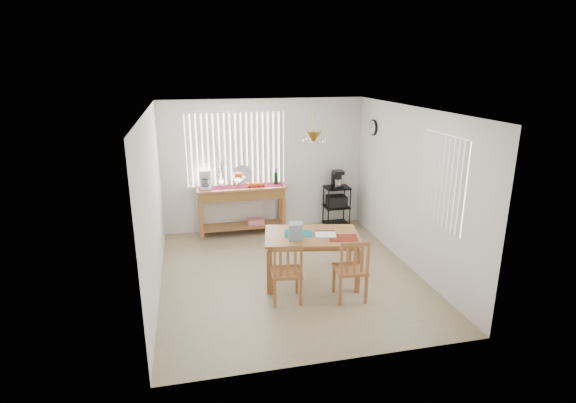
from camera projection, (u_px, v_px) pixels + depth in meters
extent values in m
cube|color=tan|center=(290.00, 275.00, 7.18)|extent=(4.00, 4.50, 0.01)
cube|color=white|center=(264.00, 165.00, 8.94)|extent=(4.00, 0.10, 2.60)
cube|color=white|center=(339.00, 257.00, 4.66)|extent=(4.00, 0.10, 2.60)
cube|color=white|center=(149.00, 206.00, 6.37)|extent=(0.10, 4.50, 2.60)
cube|color=white|center=(413.00, 189.00, 7.23)|extent=(0.10, 4.50, 2.60)
cube|color=white|center=(290.00, 106.00, 6.40)|extent=(4.00, 4.50, 0.10)
cube|color=white|center=(236.00, 149.00, 8.67)|extent=(1.90, 0.01, 1.40)
cube|color=white|center=(189.00, 151.00, 8.47)|extent=(0.07, 0.03, 1.40)
cube|color=white|center=(194.00, 151.00, 8.50)|extent=(0.07, 0.03, 1.40)
cube|color=white|center=(200.00, 151.00, 8.52)|extent=(0.07, 0.03, 1.40)
cube|color=white|center=(205.00, 150.00, 8.54)|extent=(0.07, 0.03, 1.40)
cube|color=white|center=(211.00, 150.00, 8.56)|extent=(0.07, 0.03, 1.40)
cube|color=white|center=(217.00, 150.00, 8.59)|extent=(0.07, 0.03, 1.40)
cube|color=white|center=(222.00, 150.00, 8.61)|extent=(0.07, 0.03, 1.40)
cube|color=white|center=(228.00, 149.00, 8.63)|extent=(0.07, 0.03, 1.40)
cube|color=white|center=(233.00, 149.00, 8.65)|extent=(0.07, 0.03, 1.40)
cube|color=white|center=(239.00, 149.00, 8.68)|extent=(0.07, 0.03, 1.40)
cube|color=white|center=(244.00, 149.00, 8.70)|extent=(0.07, 0.03, 1.40)
cube|color=white|center=(249.00, 149.00, 8.72)|extent=(0.07, 0.03, 1.40)
cube|color=white|center=(255.00, 148.00, 8.74)|extent=(0.07, 0.03, 1.40)
cube|color=white|center=(260.00, 148.00, 8.77)|extent=(0.07, 0.03, 1.40)
cube|color=white|center=(266.00, 148.00, 8.79)|extent=(0.07, 0.03, 1.40)
cube|color=white|center=(271.00, 148.00, 8.81)|extent=(0.07, 0.03, 1.40)
cube|color=white|center=(276.00, 148.00, 8.83)|extent=(0.07, 0.03, 1.40)
cube|color=white|center=(281.00, 147.00, 8.86)|extent=(0.07, 0.03, 1.40)
cube|color=white|center=(237.00, 186.00, 8.86)|extent=(1.98, 0.06, 0.06)
cube|color=white|center=(235.00, 111.00, 8.44)|extent=(1.98, 0.06, 0.06)
cube|color=white|center=(443.00, 181.00, 6.28)|extent=(0.01, 1.10, 1.30)
cube|color=white|center=(463.00, 191.00, 5.82)|extent=(0.03, 0.07, 1.30)
cube|color=white|center=(458.00, 188.00, 5.92)|extent=(0.03, 0.07, 1.30)
cube|color=white|center=(453.00, 186.00, 6.02)|extent=(0.03, 0.07, 1.30)
cube|color=white|center=(449.00, 184.00, 6.12)|extent=(0.03, 0.07, 1.30)
cube|color=white|center=(444.00, 182.00, 6.23)|extent=(0.03, 0.07, 1.30)
cube|color=white|center=(440.00, 180.00, 6.33)|extent=(0.03, 0.07, 1.30)
cube|color=white|center=(436.00, 179.00, 6.43)|extent=(0.03, 0.07, 1.30)
cube|color=white|center=(432.00, 177.00, 6.54)|extent=(0.03, 0.07, 1.30)
cube|color=white|center=(428.00, 175.00, 6.64)|extent=(0.03, 0.07, 1.30)
cube|color=white|center=(424.00, 173.00, 6.74)|extent=(0.03, 0.07, 1.30)
cylinder|color=black|center=(373.00, 128.00, 8.44)|extent=(0.04, 0.30, 0.30)
cylinder|color=white|center=(372.00, 128.00, 8.43)|extent=(0.01, 0.25, 0.25)
cylinder|color=olive|center=(314.00, 123.00, 6.28)|extent=(0.01, 0.01, 0.34)
cone|color=olive|center=(314.00, 136.00, 6.34)|extent=(0.24, 0.24, 0.14)
sphere|color=white|center=(324.00, 140.00, 6.39)|extent=(0.05, 0.05, 0.05)
sphere|color=white|center=(316.00, 138.00, 6.50)|extent=(0.05, 0.05, 0.05)
sphere|color=white|center=(305.00, 139.00, 6.47)|extent=(0.05, 0.05, 0.05)
sphere|color=white|center=(303.00, 141.00, 6.32)|extent=(0.05, 0.05, 0.05)
sphere|color=white|center=(311.00, 142.00, 6.21)|extent=(0.05, 0.05, 0.05)
sphere|color=white|center=(322.00, 142.00, 6.24)|extent=(0.05, 0.05, 0.05)
cube|color=#A86939|center=(241.00, 188.00, 8.66)|extent=(1.70, 0.48, 0.04)
cube|color=olive|center=(242.00, 194.00, 8.69)|extent=(1.64, 0.44, 0.17)
cube|color=#A86939|center=(201.00, 222.00, 8.48)|extent=(0.06, 0.06, 0.74)
cube|color=#A86939|center=(284.00, 216.00, 8.82)|extent=(0.06, 0.06, 0.74)
cube|color=#A86939|center=(201.00, 216.00, 8.83)|extent=(0.06, 0.06, 0.74)
cube|color=#A86939|center=(280.00, 210.00, 9.17)|extent=(0.06, 0.06, 0.74)
cube|color=#A86939|center=(243.00, 226.00, 8.88)|extent=(1.58, 0.42, 0.03)
cube|color=red|center=(256.00, 221.00, 8.92)|extent=(0.32, 0.23, 0.11)
cube|color=maroon|center=(241.00, 187.00, 8.65)|extent=(1.62, 0.26, 0.01)
cube|color=white|center=(205.00, 187.00, 8.50)|extent=(0.21, 0.26, 0.05)
cube|color=white|center=(205.00, 180.00, 8.54)|extent=(0.21, 0.09, 0.32)
cube|color=white|center=(205.00, 172.00, 8.39)|extent=(0.21, 0.23, 0.07)
cylinder|color=white|center=(205.00, 183.00, 8.44)|extent=(0.14, 0.14, 0.14)
cylinder|color=white|center=(239.00, 185.00, 8.60)|extent=(0.05, 0.05, 0.11)
cone|color=white|center=(238.00, 179.00, 8.57)|extent=(0.28, 0.28, 0.10)
sphere|color=red|center=(241.00, 175.00, 8.56)|extent=(0.09, 0.09, 0.09)
sphere|color=red|center=(239.00, 174.00, 8.60)|extent=(0.09, 0.09, 0.09)
sphere|color=red|center=(236.00, 175.00, 8.57)|extent=(0.09, 0.09, 0.09)
sphere|color=red|center=(236.00, 175.00, 8.51)|extent=(0.09, 0.09, 0.09)
sphere|color=red|center=(239.00, 175.00, 8.50)|extent=(0.09, 0.09, 0.09)
sphere|color=#E2400B|center=(250.00, 185.00, 8.59)|extent=(0.09, 0.09, 0.09)
sphere|color=#E2400B|center=(254.00, 185.00, 8.61)|extent=(0.09, 0.09, 0.09)
sphere|color=#E2400B|center=(258.00, 185.00, 8.63)|extent=(0.09, 0.09, 0.09)
sphere|color=#E2400B|center=(263.00, 185.00, 8.64)|extent=(0.09, 0.09, 0.09)
cylinder|color=silver|center=(242.00, 175.00, 8.79)|extent=(0.38, 0.10, 0.38)
cylinder|color=white|center=(221.00, 183.00, 8.60)|extent=(0.09, 0.09, 0.15)
cylinder|color=#4C3823|center=(221.00, 167.00, 8.51)|extent=(0.09, 0.04, 0.47)
cylinder|color=#4C3823|center=(221.00, 166.00, 8.50)|extent=(0.15, 0.06, 0.51)
cylinder|color=#4C3823|center=(221.00, 169.00, 8.51)|extent=(0.19, 0.08, 0.39)
cylinder|color=#4C3823|center=(221.00, 165.00, 8.49)|extent=(0.06, 0.03, 0.58)
cylinder|color=#4C3823|center=(221.00, 169.00, 8.52)|extent=(0.23, 0.11, 0.33)
cylinder|color=black|center=(276.00, 178.00, 8.81)|extent=(0.08, 0.08, 0.25)
cylinder|color=black|center=(276.00, 170.00, 8.76)|extent=(0.03, 0.03, 0.09)
cylinder|color=black|center=(328.00, 210.00, 8.99)|extent=(0.02, 0.02, 0.84)
cylinder|color=black|center=(350.00, 209.00, 9.09)|extent=(0.02, 0.02, 0.84)
cylinder|color=black|center=(323.00, 205.00, 9.33)|extent=(0.02, 0.02, 0.84)
cylinder|color=black|center=(344.00, 203.00, 9.42)|extent=(0.02, 0.02, 0.84)
cube|color=black|center=(337.00, 188.00, 9.09)|extent=(0.50, 0.40, 0.03)
cube|color=black|center=(336.00, 207.00, 9.21)|extent=(0.50, 0.40, 0.02)
cube|color=black|center=(336.00, 223.00, 9.31)|extent=(0.50, 0.40, 0.02)
cube|color=black|center=(337.00, 201.00, 9.17)|extent=(0.38, 0.30, 0.22)
cube|color=black|center=(337.00, 186.00, 9.06)|extent=(0.20, 0.24, 0.05)
cube|color=black|center=(336.00, 179.00, 9.10)|extent=(0.20, 0.08, 0.30)
cube|color=black|center=(338.00, 172.00, 8.97)|extent=(0.20, 0.22, 0.07)
cylinder|color=silver|center=(338.00, 182.00, 9.02)|extent=(0.13, 0.13, 0.13)
cube|color=#A86939|center=(312.00, 236.00, 6.78)|extent=(1.56, 1.16, 0.04)
cube|color=olive|center=(312.00, 239.00, 6.79)|extent=(1.44, 1.05, 0.06)
cube|color=#A86939|center=(269.00, 273.00, 6.51)|extent=(0.08, 0.08, 0.65)
cube|color=#A86939|center=(358.00, 271.00, 6.54)|extent=(0.08, 0.08, 0.65)
cube|color=#A86939|center=(270.00, 251.00, 7.26)|extent=(0.08, 0.08, 0.65)
cube|color=#A86939|center=(349.00, 250.00, 7.29)|extent=(0.08, 0.08, 0.65)
cube|color=#136E6D|center=(298.00, 233.00, 6.81)|extent=(0.47, 0.38, 0.01)
cube|color=maroon|center=(343.00, 238.00, 6.64)|extent=(0.47, 0.38, 0.01)
cube|color=white|center=(326.00, 235.00, 6.73)|extent=(0.34, 0.30, 0.03)
cube|color=black|center=(325.00, 232.00, 6.85)|extent=(0.30, 0.09, 0.03)
cube|color=#80A0BA|center=(296.00, 231.00, 6.59)|extent=(0.24, 0.24, 0.24)
cube|color=#A86939|center=(286.00, 272.00, 6.28)|extent=(0.46, 0.46, 0.04)
cube|color=#A86939|center=(297.00, 280.00, 6.54)|extent=(0.04, 0.04, 0.41)
cube|color=#A86939|center=(272.00, 282.00, 6.49)|extent=(0.04, 0.04, 0.41)
cube|color=#A86939|center=(301.00, 292.00, 6.20)|extent=(0.04, 0.04, 0.41)
cube|color=#A86939|center=(275.00, 294.00, 6.15)|extent=(0.04, 0.04, 0.41)
cube|color=#A86939|center=(301.00, 261.00, 6.05)|extent=(0.04, 0.04, 0.46)
cube|color=#A86939|center=(275.00, 262.00, 6.00)|extent=(0.04, 0.04, 0.46)
cube|color=#A86939|center=(288.00, 248.00, 5.97)|extent=(0.38, 0.06, 0.06)
cube|color=#A86939|center=(295.00, 263.00, 6.05)|extent=(0.04, 0.02, 0.37)
cube|color=#A86939|center=(288.00, 263.00, 6.03)|extent=(0.04, 0.02, 0.37)
cube|color=#A86939|center=(281.00, 264.00, 6.02)|extent=(0.04, 0.02, 0.37)
cube|color=#A86939|center=(350.00, 269.00, 6.34)|extent=(0.47, 0.47, 0.04)
cube|color=#A86939|center=(358.00, 277.00, 6.61)|extent=(0.04, 0.04, 0.42)
cube|color=#A86939|center=(334.00, 279.00, 6.56)|extent=(0.04, 0.04, 0.42)
cube|color=#A86939|center=(366.00, 289.00, 6.26)|extent=(0.04, 0.04, 0.42)
cube|color=#A86939|center=(340.00, 291.00, 6.21)|extent=(0.04, 0.04, 0.42)
cube|color=#A86939|center=(368.00, 258.00, 6.11)|extent=(0.04, 0.04, 0.47)
cube|color=#A86939|center=(342.00, 259.00, 6.06)|extent=(0.04, 0.04, 0.47)
cube|color=#A86939|center=(355.00, 244.00, 6.02)|extent=(0.39, 0.06, 0.06)
cube|color=#A86939|center=(362.00, 260.00, 6.10)|extent=(0.04, 0.02, 0.38)
cube|color=#A86939|center=(355.00, 260.00, 6.09)|extent=(0.04, 0.02, 0.38)
cube|color=#A86939|center=(347.00, 260.00, 6.08)|extent=(0.04, 0.02, 0.38)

